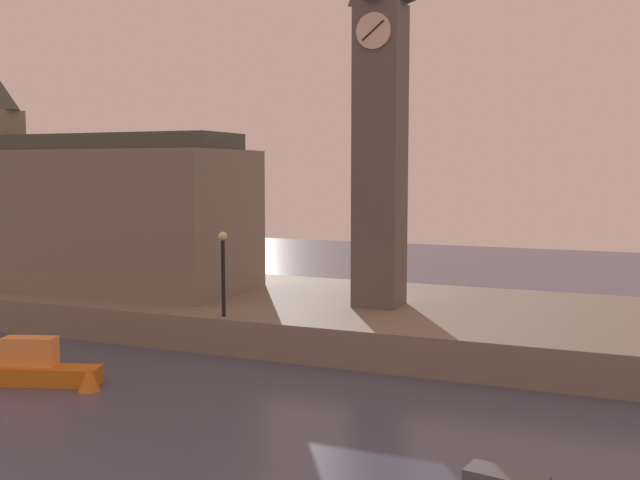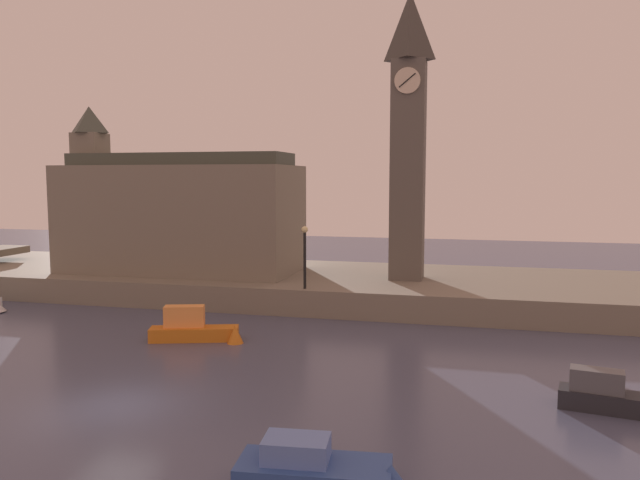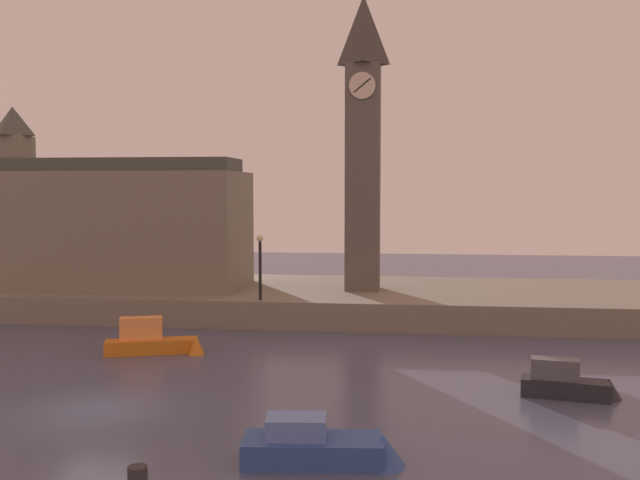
# 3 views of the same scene
# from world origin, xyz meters

# --- Properties ---
(ground_plane) EXTENTS (120.00, 120.00, 0.00)m
(ground_plane) POSITION_xyz_m (0.00, 0.00, 0.00)
(ground_plane) COLOR #474C66
(far_embankment) EXTENTS (70.00, 12.00, 1.50)m
(far_embankment) POSITION_xyz_m (0.00, 20.00, 0.75)
(far_embankment) COLOR slate
(far_embankment) RESTS_ON ground
(clock_tower) EXTENTS (2.16, 2.21, 16.90)m
(clock_tower) POSITION_xyz_m (7.66, 19.34, 10.26)
(clock_tower) COLOR #5B544C
(clock_tower) RESTS_ON far_embankment
(parliament_hall) EXTENTS (15.25, 6.70, 10.89)m
(parliament_hall) POSITION_xyz_m (-7.42, 19.19, 5.28)
(parliament_hall) COLOR slate
(parliament_hall) RESTS_ON far_embankment
(streetlamp) EXTENTS (0.36, 0.36, 3.46)m
(streetlamp) POSITION_xyz_m (2.55, 14.61, 3.69)
(streetlamp) COLOR black
(streetlamp) RESTS_ON far_embankment
(boat_barge_dark) EXTENTS (3.59, 1.53, 1.39)m
(boat_barge_dark) POSITION_xyz_m (16.03, 3.44, 0.50)
(boat_barge_dark) COLOR #232328
(boat_barge_dark) RESTS_ON ground
(boat_patrol_orange) EXTENTS (4.71, 2.18, 1.79)m
(boat_patrol_orange) POSITION_xyz_m (-0.87, 8.27, 0.54)
(boat_patrol_orange) COLOR orange
(boat_patrol_orange) RESTS_ON ground
(boat_tour_blue) EXTENTS (4.56, 1.85, 1.35)m
(boat_tour_blue) POSITION_xyz_m (8.22, -3.73, 0.45)
(boat_tour_blue) COLOR #2D4C93
(boat_tour_blue) RESTS_ON ground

